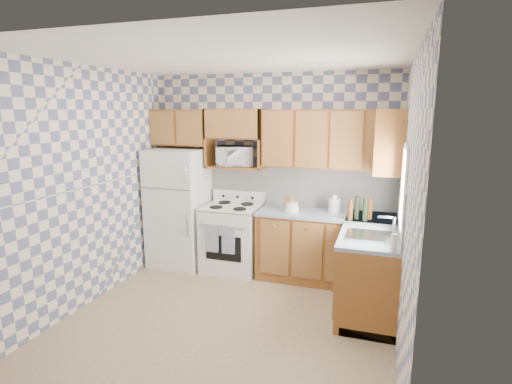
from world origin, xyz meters
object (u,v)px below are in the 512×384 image
Objects in this scene: microwave at (235,156)px; stove_body at (232,239)px; refrigerator at (179,208)px; electric_kettle at (334,206)px.

stove_body is at bearing -103.09° from microwave.
stove_body is 1.15m from microwave.
microwave is (0.79, 0.20, 0.75)m from refrigerator.
microwave is 2.73× the size of electric_kettle.
microwave reaches higher than electric_kettle.
refrigerator is at bearing 177.49° from microwave.
microwave is at bearing 174.98° from electric_kettle.
microwave reaches higher than stove_body.
refrigerator is at bearing -177.91° from electric_kettle.
stove_body is 1.49m from electric_kettle.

